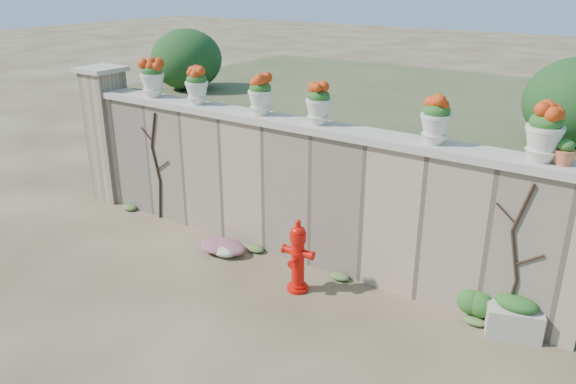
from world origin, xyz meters
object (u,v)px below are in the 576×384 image
Objects in this scene: planter_box at (514,317)px; terracotta_pot at (564,153)px; urn_pot_0 at (152,78)px; fire_hydrant at (298,256)px.

terracotta_pot is (0.17, 0.25, 1.99)m from planter_box.
terracotta_pot is at bearing 0.00° from urn_pot_0.
fire_hydrant is 3.78× the size of terracotta_pot.
urn_pot_0 is at bearing -180.00° from terracotta_pot.
fire_hydrant is 1.65× the size of urn_pot_0.
planter_box is at bearing 7.76° from fire_hydrant.
fire_hydrant is 4.06m from urn_pot_0.
fire_hydrant is at bearing -13.92° from urn_pot_0.
urn_pot_0 is (-3.49, 0.87, 1.89)m from fire_hydrant.
fire_hydrant is 3.43m from terracotta_pot.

